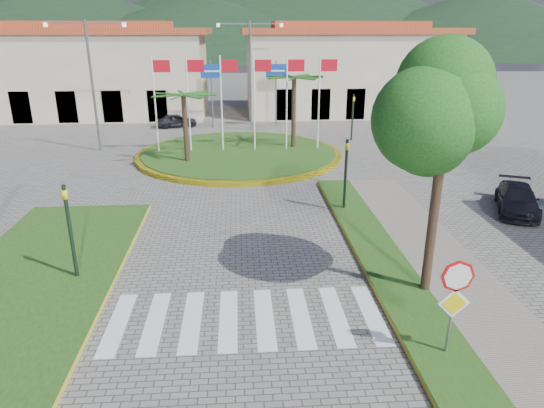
{
  "coord_description": "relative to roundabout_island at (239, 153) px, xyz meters",
  "views": [
    {
      "loc": [
        0.01,
        -7.5,
        7.58
      ],
      "look_at": [
        1.08,
        8.0,
        1.89
      ],
      "focal_mm": 32.0,
      "sensor_mm": 36.0,
      "label": 1
    }
  ],
  "objects": [
    {
      "name": "hill_near_back",
      "position": [
        -10.0,
        108.0,
        7.83
      ],
      "size": [
        110.0,
        110.0,
        16.0
      ],
      "primitive_type": "cone",
      "color": "black",
      "rests_on": "ground"
    },
    {
      "name": "building_right",
      "position": [
        10.0,
        16.0,
        3.73
      ],
      "size": [
        19.08,
        9.54,
        8.05
      ],
      "color": "#BCA98E",
      "rests_on": "ground"
    },
    {
      "name": "direction_sign_east",
      "position": [
        3.0,
        8.97,
        3.36
      ],
      "size": [
        1.6,
        0.14,
        5.2
      ],
      "color": "slate",
      "rests_on": "ground"
    },
    {
      "name": "traffic_light_far",
      "position": [
        8.0,
        4.0,
        1.77
      ],
      "size": [
        0.18,
        0.15,
        3.2
      ],
      "color": "black",
      "rests_on": "ground"
    },
    {
      "name": "car_dark_a",
      "position": [
        -4.97,
        9.61,
        0.37
      ],
      "size": [
        3.43,
        2.01,
        1.09
      ],
      "primitive_type": "imported",
      "rotation": [
        0.0,
        0.0,
        1.81
      ],
      "color": "black",
      "rests_on": "ground"
    },
    {
      "name": "street_lamp_centre",
      "position": [
        1.0,
        8.0,
        4.32
      ],
      "size": [
        4.8,
        0.16,
        8.0
      ],
      "color": "slate",
      "rests_on": "ground"
    },
    {
      "name": "hill_far_mid",
      "position": [
        15.0,
        138.0,
        14.83
      ],
      "size": [
        180.0,
        180.0,
        30.0
      ],
      "primitive_type": "cone",
      "color": "black",
      "rests_on": "ground"
    },
    {
      "name": "direction_sign_west",
      "position": [
        -2.0,
        8.97,
        3.36
      ],
      "size": [
        1.6,
        0.14,
        5.2
      ],
      "color": "slate",
      "rests_on": "ground"
    },
    {
      "name": "sidewalk_right",
      "position": [
        6.0,
        -20.0,
        -0.1
      ],
      "size": [
        4.0,
        28.0,
        0.15
      ],
      "primitive_type": "cube",
      "color": "gray",
      "rests_on": "ground"
    },
    {
      "name": "hill_far_east",
      "position": [
        70.0,
        113.0,
        8.83
      ],
      "size": [
        120.0,
        120.0,
        18.0
      ],
      "primitive_type": "cone",
      "color": "black",
      "rests_on": "ground"
    },
    {
      "name": "verge_right",
      "position": [
        4.8,
        -20.0,
        -0.08
      ],
      "size": [
        1.6,
        28.0,
        0.18
      ],
      "primitive_type": "cube",
      "color": "#1F4313",
      "rests_on": "ground"
    },
    {
      "name": "stop_sign",
      "position": [
        4.9,
        -20.04,
        1.62
      ],
      "size": [
        0.8,
        0.11,
        2.65
      ],
      "color": "slate",
      "rests_on": "ground"
    },
    {
      "name": "hill_far_west",
      "position": [
        -55.0,
        118.0,
        10.83
      ],
      "size": [
        140.0,
        140.0,
        22.0
      ],
      "primitive_type": "cone",
      "color": "black",
      "rests_on": "ground"
    },
    {
      "name": "median_left",
      "position": [
        -6.5,
        -16.0,
        -0.08
      ],
      "size": [
        5.0,
        14.0,
        0.18
      ],
      "primitive_type": "cube",
      "color": "#1F4313",
      "rests_on": "ground"
    },
    {
      "name": "building_left",
      "position": [
        -14.0,
        16.0,
        3.73
      ],
      "size": [
        23.32,
        9.54,
        8.05
      ],
      "color": "#BCA98E",
      "rests_on": "ground"
    },
    {
      "name": "traffic_light_right",
      "position": [
        4.5,
        -10.0,
        1.77
      ],
      "size": [
        0.15,
        0.18,
        3.2
      ],
      "color": "black",
      "rests_on": "ground"
    },
    {
      "name": "crosswalk",
      "position": [
        -0.0,
        -18.0,
        -0.17
      ],
      "size": [
        8.0,
        3.0,
        0.01
      ],
      "primitive_type": "cube",
      "color": "silver",
      "rests_on": "ground"
    },
    {
      "name": "white_van",
      "position": [
        -5.48,
        14.11,
        0.47
      ],
      "size": [
        4.64,
        2.14,
        1.29
      ],
      "primitive_type": "imported",
      "rotation": [
        0.0,
        0.0,
        1.57
      ],
      "color": "silver",
      "rests_on": "ground"
    },
    {
      "name": "deciduous_tree",
      "position": [
        5.5,
        -17.0,
        5.0
      ],
      "size": [
        3.6,
        3.6,
        6.8
      ],
      "color": "black",
      "rests_on": "ground"
    },
    {
      "name": "car_dark_b",
      "position": [
        10.98,
        14.47,
        0.49
      ],
      "size": [
        4.12,
        1.76,
        1.32
      ],
      "primitive_type": "imported",
      "rotation": [
        0.0,
        0.0,
        1.66
      ],
      "color": "black",
      "rests_on": "ground"
    },
    {
      "name": "roundabout_island",
      "position": [
        0.0,
        0.0,
        0.0
      ],
      "size": [
        12.7,
        12.7,
        6.0
      ],
      "color": "yellow",
      "rests_on": "ground"
    },
    {
      "name": "street_lamp_west",
      "position": [
        -9.0,
        2.0,
        4.32
      ],
      "size": [
        4.8,
        0.16,
        8.0
      ],
      "color": "slate",
      "rests_on": "ground"
    },
    {
      "name": "car_side_right",
      "position": [
        12.0,
        -10.51,
        0.39
      ],
      "size": [
        2.99,
        4.19,
        1.13
      ],
      "primitive_type": "imported",
      "rotation": [
        0.0,
        0.0,
        -0.41
      ],
      "color": "black",
      "rests_on": "ground"
    },
    {
      "name": "traffic_light_left",
      "position": [
        -5.2,
        -15.5,
        1.77
      ],
      "size": [
        0.15,
        0.18,
        3.2
      ],
      "color": "black",
      "rests_on": "ground"
    }
  ]
}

